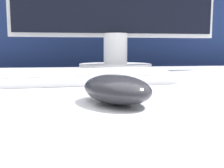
# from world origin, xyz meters

# --- Properties ---
(partition_panel) EXTENTS (5.00, 0.03, 1.12)m
(partition_panel) POSITION_xyz_m (0.00, 0.58, 0.56)
(partition_panel) COLOR navy
(partition_panel) RESTS_ON ground_plane
(computer_mouse_near) EXTENTS (0.10, 0.13, 0.03)m
(computer_mouse_near) POSITION_xyz_m (-0.06, -0.23, 0.78)
(computer_mouse_near) COLOR #232328
(computer_mouse_near) RESTS_ON desk
(keyboard) EXTENTS (0.42, 0.15, 0.02)m
(keyboard) POSITION_xyz_m (-0.13, -0.03, 0.78)
(keyboard) COLOR silver
(keyboard) RESTS_ON desk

